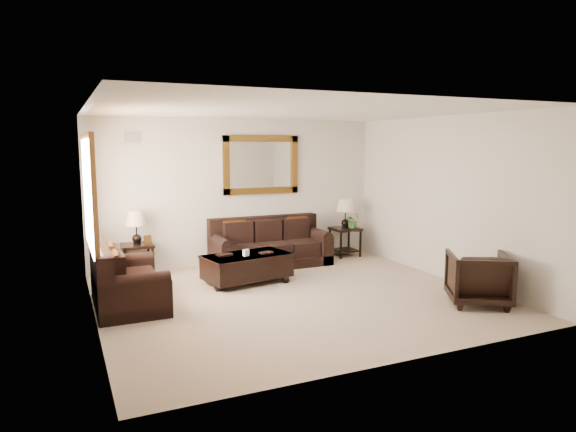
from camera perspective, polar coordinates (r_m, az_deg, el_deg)
name	(u,v)px	position (r m, az deg, el deg)	size (l,w,h in m)	color
room	(296,206)	(7.35, 0.85, 1.09)	(5.51, 5.01, 2.71)	gray
window	(90,194)	(7.56, -21.14, 2.27)	(0.07, 1.96, 1.66)	white
mirror	(261,165)	(9.75, -2.99, 5.70)	(1.50, 0.06, 1.10)	#47250E
air_vent	(132,137)	(9.17, -16.91, 8.36)	(0.25, 0.02, 0.18)	#999999
sofa	(269,248)	(9.57, -2.07, -3.58)	(2.16, 0.93, 0.88)	black
loveseat	(125,284)	(7.48, -17.71, -7.24)	(0.91, 1.53, 0.86)	black
end_table_left	(137,234)	(9.02, -16.46, -1.93)	(0.51, 0.51, 1.13)	black
end_table_right	(345,219)	(10.35, 6.39, -0.32)	(0.52, 0.52, 1.15)	black
coffee_table	(247,265)	(8.37, -4.58, -5.46)	(1.49, 0.98, 0.58)	black
armchair	(478,276)	(7.69, 20.41, -6.26)	(0.79, 0.74, 0.81)	black
potted_plant	(353,222)	(10.33, 7.20, -0.69)	(0.27, 0.30, 0.24)	#2A5C1F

